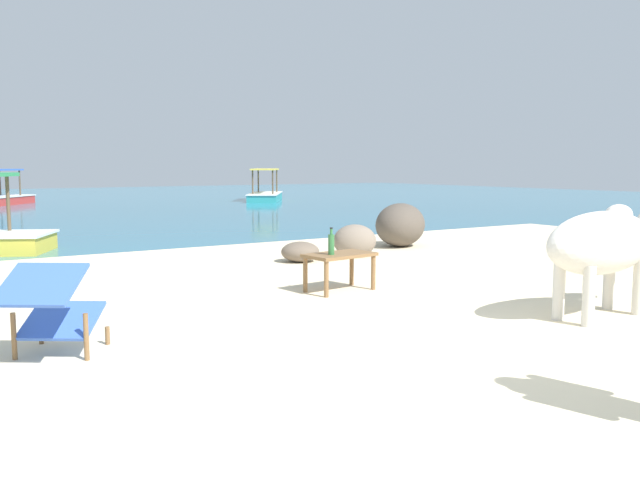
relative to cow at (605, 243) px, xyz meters
The scene contains 10 objects.
sand_beach 1.92m from the cow, behind, with size 18.00×14.00×0.04m, color beige.
water_surface 21.92m from the cow, 94.68° to the left, with size 60.00×36.00×0.03m, color teal.
cow is the anchor object (origin of this frame).
low_bench_table 2.69m from the cow, 120.29° to the left, with size 0.81×0.53×0.42m.
bottle 2.71m from the cow, 123.29° to the left, with size 0.07×0.07×0.30m.
deck_chair_far 4.69m from the cow, 163.79° to the left, with size 0.87×0.93×0.68m.
shore_rock_large 4.43m from the cow, 85.54° to the left, with size 0.65×0.48×0.50m, color gray.
shore_rock_medium 4.49m from the cow, 97.70° to the left, with size 0.55×0.52×0.29m, color #6B5B4C.
shore_rock_small 5.37m from the cow, 70.76° to the left, with size 1.06×0.80×0.74m, color brown.
boat_teal 20.84m from the cow, 70.98° to the left, with size 2.95×3.72×1.29m.
Camera 1 is at (-3.52, -3.40, 1.41)m, focal length 36.54 mm.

